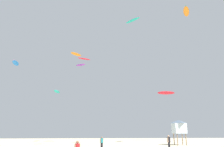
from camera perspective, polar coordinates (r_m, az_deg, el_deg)
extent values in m
cylinder|color=#B21E23|center=(17.42, -9.50, -19.32)|extent=(0.36, 0.36, 0.58)
sphere|color=#936B4C|center=(17.40, -9.44, -18.00)|extent=(0.21, 0.21, 0.21)
cylinder|color=black|center=(29.27, 15.27, -18.61)|extent=(0.17, 0.17, 0.89)
cylinder|color=black|center=(29.45, 15.47, -18.57)|extent=(0.17, 0.17, 0.89)
cylinder|color=black|center=(29.32, 15.26, -17.08)|extent=(0.41, 0.41, 0.66)
cylinder|color=tan|center=(29.11, 15.03, -17.16)|extent=(0.12, 0.12, 0.61)
cylinder|color=tan|center=(29.53, 15.49, -17.10)|extent=(0.12, 0.12, 0.61)
sphere|color=tan|center=(29.31, 15.19, -16.19)|extent=(0.24, 0.24, 0.24)
cylinder|color=black|center=(29.29, -3.00, -19.20)|extent=(0.15, 0.15, 0.78)
cylinder|color=black|center=(29.38, -2.69, -19.20)|extent=(0.15, 0.15, 0.78)
cylinder|color=teal|center=(29.30, -2.83, -17.88)|extent=(0.36, 0.36, 0.58)
cylinder|color=#936B4C|center=(29.19, -3.19, -17.93)|extent=(0.10, 0.10, 0.54)
cylinder|color=#936B4C|center=(29.41, -2.46, -17.92)|extent=(0.10, 0.10, 0.54)
sphere|color=#936B4C|center=(29.29, -2.81, -17.09)|extent=(0.21, 0.21, 0.21)
cylinder|color=#8C704C|center=(39.85, 18.72, -16.65)|extent=(0.14, 0.14, 1.90)
cylinder|color=#8C704C|center=(38.47, 19.62, -16.64)|extent=(0.14, 0.14, 1.90)
cylinder|color=#8C704C|center=(39.29, 16.62, -16.84)|extent=(0.14, 0.14, 1.90)
cylinder|color=#8C704C|center=(37.89, 17.46, -16.85)|extent=(0.14, 0.14, 1.90)
cube|color=silver|center=(38.85, 17.88, -14.10)|extent=(2.00, 2.00, 1.70)
pyramid|color=slate|center=(38.88, 17.74, -12.45)|extent=(2.30, 2.30, 0.55)
ellipsoid|color=red|center=(43.58, -7.63, 4.01)|extent=(2.79, 1.84, 0.36)
ellipsoid|color=#19B29E|center=(38.17, 5.70, 14.30)|extent=(2.66, 2.92, 0.53)
cylinder|color=#E5598C|center=(38.24, 5.70, 14.48)|extent=(1.92, 2.23, 0.13)
ellipsoid|color=orange|center=(35.21, -9.77, 5.22)|extent=(2.01, 2.00, 0.41)
ellipsoid|color=blue|center=(49.71, -24.88, 2.61)|extent=(1.41, 3.66, 0.66)
cylinder|color=#E5598C|center=(49.76, -24.86, 2.79)|extent=(0.49, 3.28, 0.16)
ellipsoid|color=red|center=(54.62, 14.59, -5.15)|extent=(4.47, 1.42, 0.96)
ellipsoid|color=orange|center=(45.44, 19.66, 15.67)|extent=(2.72, 3.94, 0.45)
cylinder|color=green|center=(45.53, 19.64, 15.86)|extent=(1.75, 3.25, 0.17)
ellipsoid|color=purple|center=(49.16, -8.61, 2.33)|extent=(2.48, 1.91, 0.39)
cylinder|color=#E5598C|center=(49.20, -8.61, 2.46)|extent=(1.99, 1.28, 0.11)
ellipsoid|color=#19B29E|center=(49.00, -14.86, -4.82)|extent=(1.21, 3.63, 0.37)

